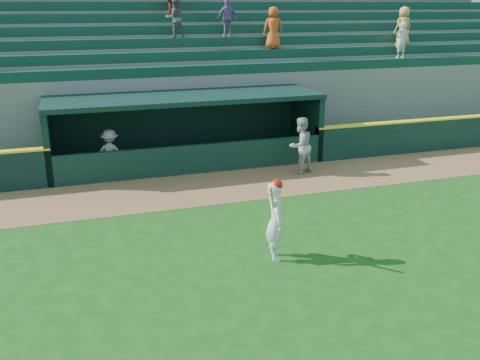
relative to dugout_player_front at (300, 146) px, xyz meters
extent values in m
plane|color=#164812|center=(-3.37, -5.45, -0.95)|extent=(120.00, 120.00, 0.00)
cube|color=brown|center=(-3.37, -0.55, -0.95)|extent=(40.00, 3.00, 0.01)
imported|color=#A3A49E|center=(0.00, 0.00, 0.00)|extent=(1.13, 1.02, 1.90)
imported|color=gray|center=(-6.05, 1.56, -0.16)|extent=(1.17, 0.94, 1.59)
cube|color=slate|center=(-3.37, 2.25, -0.93)|extent=(9.00, 2.60, 0.04)
cube|color=black|center=(-7.97, 2.25, 0.20)|extent=(0.20, 2.60, 2.30)
cube|color=black|center=(1.23, 2.25, 0.20)|extent=(0.20, 2.60, 2.30)
cube|color=black|center=(-3.37, 3.55, 0.20)|extent=(9.40, 0.20, 2.30)
cube|color=black|center=(-3.37, 2.25, 1.43)|extent=(9.40, 2.80, 0.16)
cube|color=black|center=(-3.37, 1.03, -0.45)|extent=(9.00, 0.16, 1.00)
cube|color=brown|center=(-3.37, 3.05, -0.70)|extent=(8.40, 0.45, 0.10)
cube|color=slate|center=(-3.37, 4.08, 0.50)|extent=(34.00, 0.85, 2.91)
cube|color=#0F3828|center=(-3.37, 3.96, 2.14)|extent=(34.00, 0.60, 0.36)
cube|color=slate|center=(-3.37, 4.93, 0.73)|extent=(34.00, 0.85, 3.36)
cube|color=#0F3828|center=(-3.37, 4.81, 2.59)|extent=(34.00, 0.60, 0.36)
cube|color=slate|center=(-3.37, 5.78, 0.95)|extent=(34.00, 0.85, 3.81)
cube|color=#0F3828|center=(-3.37, 5.66, 3.04)|extent=(34.00, 0.60, 0.36)
cube|color=slate|center=(-3.37, 6.63, 1.18)|extent=(34.00, 0.85, 4.26)
cube|color=#0F3828|center=(-3.37, 6.51, 3.49)|extent=(34.00, 0.60, 0.36)
cube|color=slate|center=(-3.37, 7.48, 1.40)|extent=(34.00, 0.85, 4.71)
cube|color=#0F3828|center=(-3.37, 7.36, 3.94)|extent=(34.00, 0.60, 0.36)
cube|color=slate|center=(-3.37, 8.33, 1.63)|extent=(34.00, 0.85, 5.16)
cube|color=#0F3828|center=(-3.37, 8.21, 4.39)|extent=(34.00, 0.60, 0.36)
cube|color=slate|center=(-3.37, 9.18, 1.85)|extent=(34.00, 0.85, 5.61)
cube|color=slate|center=(-3.37, 9.75, 1.85)|extent=(34.50, 0.30, 5.61)
imported|color=#CD4616|center=(0.85, 4.83, 3.58)|extent=(0.88, 0.65, 1.62)
imported|color=#515151|center=(-2.93, 5.68, 3.96)|extent=(0.75, 0.60, 1.48)
imported|color=#CA9447|center=(6.88, 4.83, 3.58)|extent=(0.82, 0.57, 1.62)
imported|color=#76518B|center=(-0.80, 5.68, 3.95)|extent=(0.86, 0.38, 1.45)
imported|color=beige|center=(6.26, 3.98, 3.06)|extent=(0.60, 0.45, 1.48)
imported|color=silver|center=(-3.12, -5.64, -0.06)|extent=(0.54, 0.72, 1.79)
sphere|color=#B11609|center=(-3.12, -5.64, 0.77)|extent=(0.27, 0.27, 0.27)
cylinder|color=tan|center=(-3.30, -5.86, 0.54)|extent=(0.32, 0.45, 0.76)
camera|label=1|loc=(-7.25, -15.75, 4.49)|focal=40.00mm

